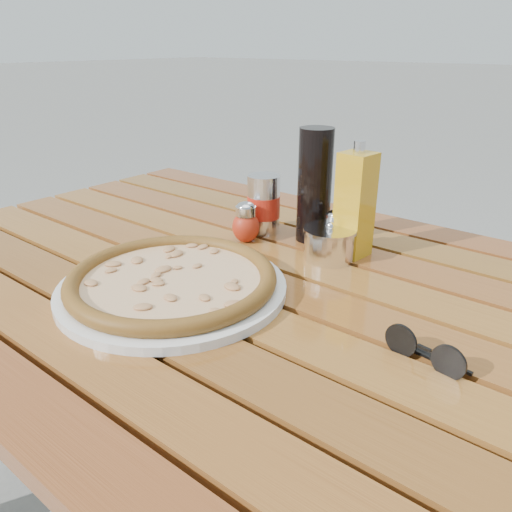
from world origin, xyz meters
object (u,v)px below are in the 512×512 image
Objects in this scene: oregano_shaker at (335,232)px; plate at (173,288)px; dark_bottle at (315,186)px; sunglasses at (425,352)px; parmesan_tin at (329,243)px; pepper_shaker at (246,223)px; table at (249,315)px; pizza at (172,279)px; olive_oil_cruet at (355,205)px; soda_can at (264,205)px.

plate is at bearing -110.04° from oregano_shaker.
dark_bottle reaches higher than sunglasses.
dark_bottle is 0.13m from parmesan_tin.
pepper_shaker reaches higher than plate.
table is 0.17m from pizza.
pepper_shaker is at bearing 131.52° from table.
oregano_shaker is 0.39× the size of olive_oil_cruet.
sunglasses is at bearing -9.59° from table.
plate is 0.30m from parmesan_tin.
oregano_shaker is at bearing 69.96° from pizza.
dark_bottle is 0.44m from sunglasses.
soda_can is (-0.17, -0.00, 0.02)m from oregano_shaker.
pepper_shaker is 0.67× the size of parmesan_tin.
table is 11.39× the size of parmesan_tin.
table is 4.00× the size of pizza.
pepper_shaker is at bearing -157.53° from oregano_shaker.
olive_oil_cruet is at bearing 2.47° from soda_can.
oregano_shaker is (0.16, 0.07, 0.00)m from pepper_shaker.
dark_bottle is at bearing 15.52° from soda_can.
soda_can reaches higher than sunglasses.
dark_bottle is 1.98× the size of sunglasses.
parmesan_tin is 0.33m from sunglasses.
dark_bottle is at bearing 159.22° from oregano_shaker.
sunglasses is at bearing -41.90° from oregano_shaker.
plate is at bearing 180.00° from pizza.
sunglasses is at bearing -38.49° from dark_bottle.
oregano_shaker is at bearing 106.20° from parmesan_tin.
table is at bearing -114.50° from olive_oil_cruet.
pizza is 2.85× the size of parmesan_tin.
plate is at bearing -78.23° from pepper_shaker.
pepper_shaker reaches higher than sunglasses.
pepper_shaker is at bearing 165.98° from sunglasses.
pizza is (-0.06, -0.12, 0.10)m from table.
oregano_shaker is at bearing 73.51° from table.
parmesan_tin reaches higher than plate.
pizza is 4.27× the size of oregano_shaker.
parmesan_tin is at bearing -73.80° from oregano_shaker.
soda_can is at bearing 168.28° from parmesan_tin.
oregano_shaker is (0.06, 0.19, 0.11)m from table.
pepper_shaker is 1.00× the size of oregano_shaker.
soda_can is at bearing 121.43° from table.
soda_can is 1.08× the size of sunglasses.
dark_bottle is at bearing 82.17° from pizza.
oregano_shaker is at bearing 69.96° from plate.
dark_bottle is (0.05, 0.33, 0.09)m from pizza.
dark_bottle reaches higher than plate.
sunglasses reaches higher than plate.
olive_oil_cruet is (0.20, 0.01, 0.04)m from soda_can.
dark_bottle is (-0.01, 0.21, 0.19)m from table.
olive_oil_cruet reaches higher than pizza.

